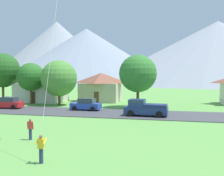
{
  "coord_description": "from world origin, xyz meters",
  "views": [
    {
      "loc": [
        4.35,
        -4.51,
        5.22
      ],
      "look_at": [
        -1.02,
        17.56,
        4.03
      ],
      "focal_mm": 44.06,
      "sensor_mm": 36.0,
      "label": 1
    }
  ],
  "objects_px": {
    "house_leftmost": "(101,87)",
    "parked_car_blue_mid_west": "(86,105)",
    "tree_near_left": "(59,78)",
    "tree_left_of_center": "(3,70)",
    "parked_car_red_west_end": "(9,103)",
    "tree_right_of_center": "(138,74)",
    "tree_near_right": "(31,77)",
    "house_right_center": "(41,87)",
    "pickup_truck_navy_west_side": "(145,108)",
    "watcher_person": "(30,129)"
  },
  "relations": [
    {
      "from": "house_leftmost",
      "to": "parked_car_blue_mid_west",
      "type": "relative_size",
      "value": 1.79
    },
    {
      "from": "tree_near_left",
      "to": "parked_car_blue_mid_west",
      "type": "relative_size",
      "value": 1.73
    },
    {
      "from": "tree_left_of_center",
      "to": "parked_car_blue_mid_west",
      "type": "xyz_separation_m",
      "value": [
        18.21,
        -6.91,
        -4.92
      ]
    },
    {
      "from": "parked_car_red_west_end",
      "to": "tree_near_left",
      "type": "bearing_deg",
      "value": 48.61
    },
    {
      "from": "tree_right_of_center",
      "to": "tree_near_right",
      "type": "xyz_separation_m",
      "value": [
        -18.68,
        0.88,
        -0.58
      ]
    },
    {
      "from": "house_leftmost",
      "to": "tree_right_of_center",
      "type": "bearing_deg",
      "value": -44.31
    },
    {
      "from": "tree_near_left",
      "to": "parked_car_red_west_end",
      "type": "bearing_deg",
      "value": -131.39
    },
    {
      "from": "house_leftmost",
      "to": "parked_car_red_west_end",
      "type": "relative_size",
      "value": 1.8
    },
    {
      "from": "tree_near_left",
      "to": "parked_car_blue_mid_west",
      "type": "bearing_deg",
      "value": -39.06
    },
    {
      "from": "house_right_center",
      "to": "tree_right_of_center",
      "type": "bearing_deg",
      "value": -13.85
    },
    {
      "from": "tree_left_of_center",
      "to": "tree_right_of_center",
      "type": "bearing_deg",
      "value": -3.92
    },
    {
      "from": "pickup_truck_navy_west_side",
      "to": "parked_car_red_west_end",
      "type": "bearing_deg",
      "value": 172.97
    },
    {
      "from": "house_right_center",
      "to": "pickup_truck_navy_west_side",
      "type": "height_order",
      "value": "house_right_center"
    },
    {
      "from": "house_right_center",
      "to": "tree_near_right",
      "type": "bearing_deg",
      "value": -89.17
    },
    {
      "from": "house_leftmost",
      "to": "parked_car_blue_mid_west",
      "type": "bearing_deg",
      "value": -83.34
    },
    {
      "from": "tree_near_left",
      "to": "watcher_person",
      "type": "distance_m",
      "value": 24.12
    },
    {
      "from": "house_leftmost",
      "to": "tree_near_right",
      "type": "height_order",
      "value": "tree_near_right"
    },
    {
      "from": "house_right_center",
      "to": "tree_left_of_center",
      "type": "xyz_separation_m",
      "value": [
        -6.04,
        -2.92,
        3.02
      ]
    },
    {
      "from": "tree_near_right",
      "to": "pickup_truck_navy_west_side",
      "type": "xyz_separation_m",
      "value": [
        20.8,
        -9.42,
        -3.59
      ]
    },
    {
      "from": "house_right_center",
      "to": "parked_car_blue_mid_west",
      "type": "bearing_deg",
      "value": -38.94
    },
    {
      "from": "tree_near_left",
      "to": "parked_car_red_west_end",
      "type": "distance_m",
      "value": 8.85
    },
    {
      "from": "house_right_center",
      "to": "tree_near_left",
      "type": "height_order",
      "value": "tree_near_left"
    },
    {
      "from": "tree_right_of_center",
      "to": "parked_car_blue_mid_west",
      "type": "xyz_separation_m",
      "value": [
        -6.57,
        -5.21,
        -4.36
      ]
    },
    {
      "from": "tree_near_left",
      "to": "tree_right_of_center",
      "type": "xyz_separation_m",
      "value": [
        13.07,
        -0.06,
        0.78
      ]
    },
    {
      "from": "house_leftmost",
      "to": "parked_car_red_west_end",
      "type": "xyz_separation_m",
      "value": [
        -10.32,
        -13.91,
        -1.9
      ]
    },
    {
      "from": "house_leftmost",
      "to": "parked_car_red_west_end",
      "type": "height_order",
      "value": "house_leftmost"
    },
    {
      "from": "house_leftmost",
      "to": "tree_right_of_center",
      "type": "distance_m",
      "value": 11.58
    },
    {
      "from": "house_right_center",
      "to": "tree_near_right",
      "type": "xyz_separation_m",
      "value": [
        0.05,
        -3.74,
        1.88
      ]
    },
    {
      "from": "tree_near_right",
      "to": "watcher_person",
      "type": "distance_m",
      "value": 27.21
    },
    {
      "from": "house_leftmost",
      "to": "tree_near_right",
      "type": "relative_size",
      "value": 1.08
    },
    {
      "from": "parked_car_blue_mid_west",
      "to": "tree_near_right",
      "type": "bearing_deg",
      "value": 153.28
    },
    {
      "from": "parked_car_red_west_end",
      "to": "parked_car_blue_mid_west",
      "type": "relative_size",
      "value": 0.99
    },
    {
      "from": "watcher_person",
      "to": "house_leftmost",
      "type": "bearing_deg",
      "value": 95.38
    },
    {
      "from": "house_leftmost",
      "to": "house_right_center",
      "type": "distance_m",
      "value": 11.13
    },
    {
      "from": "tree_near_left",
      "to": "pickup_truck_navy_west_side",
      "type": "bearing_deg",
      "value": -29.52
    },
    {
      "from": "tree_near_right",
      "to": "tree_right_of_center",
      "type": "bearing_deg",
      "value": -2.7
    },
    {
      "from": "tree_near_left",
      "to": "tree_right_of_center",
      "type": "height_order",
      "value": "tree_right_of_center"
    },
    {
      "from": "house_right_center",
      "to": "pickup_truck_navy_west_side",
      "type": "bearing_deg",
      "value": -32.25
    },
    {
      "from": "tree_near_right",
      "to": "parked_car_red_west_end",
      "type": "relative_size",
      "value": 1.66
    },
    {
      "from": "tree_left_of_center",
      "to": "tree_right_of_center",
      "type": "distance_m",
      "value": 24.84
    },
    {
      "from": "tree_left_of_center",
      "to": "tree_near_right",
      "type": "relative_size",
      "value": 1.26
    },
    {
      "from": "tree_left_of_center",
      "to": "tree_right_of_center",
      "type": "xyz_separation_m",
      "value": [
        24.78,
        -1.7,
        -0.56
      ]
    },
    {
      "from": "house_leftmost",
      "to": "pickup_truck_navy_west_side",
      "type": "bearing_deg",
      "value": -58.15
    },
    {
      "from": "tree_near_left",
      "to": "house_right_center",
      "type": "bearing_deg",
      "value": 141.19
    },
    {
      "from": "tree_near_left",
      "to": "tree_near_right",
      "type": "bearing_deg",
      "value": 171.68
    },
    {
      "from": "tree_near_left",
      "to": "tree_left_of_center",
      "type": "relative_size",
      "value": 0.84
    },
    {
      "from": "parked_car_blue_mid_west",
      "to": "watcher_person",
      "type": "distance_m",
      "value": 17.31
    },
    {
      "from": "tree_left_of_center",
      "to": "tree_near_right",
      "type": "xyz_separation_m",
      "value": [
        6.1,
        -0.82,
        -1.14
      ]
    },
    {
      "from": "tree_right_of_center",
      "to": "watcher_person",
      "type": "xyz_separation_m",
      "value": [
        -5.24,
        -22.47,
        -4.35
      ]
    },
    {
      "from": "house_right_center",
      "to": "tree_near_right",
      "type": "height_order",
      "value": "tree_near_right"
    }
  ]
}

